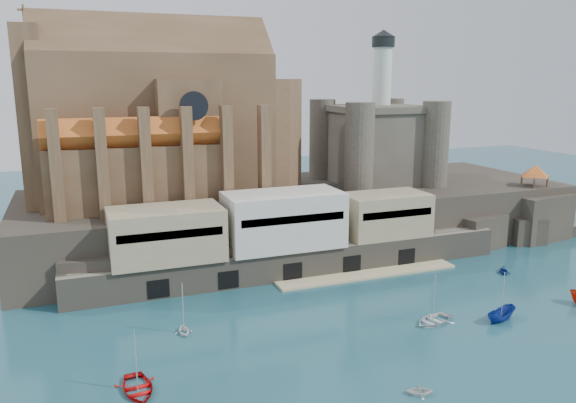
% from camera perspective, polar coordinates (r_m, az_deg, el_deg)
% --- Properties ---
extents(ground, '(300.00, 300.00, 0.00)m').
position_cam_1_polar(ground, '(74.22, 13.59, -11.85)').
color(ground, '#194652').
rests_on(ground, ground).
extents(promontory, '(100.00, 36.00, 10.00)m').
position_cam_1_polar(promontory, '(105.46, 1.50, -1.41)').
color(promontory, black).
rests_on(promontory, ground).
extents(quay, '(70.00, 12.00, 13.05)m').
position_cam_1_polar(quay, '(86.95, -0.48, -3.62)').
color(quay, '#6B6556').
rests_on(quay, ground).
extents(church, '(47.00, 25.93, 30.51)m').
position_cam_1_polar(church, '(98.60, -12.09, 7.50)').
color(church, brown).
rests_on(church, promontory).
extents(castle_keep, '(21.20, 21.20, 29.30)m').
position_cam_1_polar(castle_keep, '(111.80, 8.97, 6.20)').
color(castle_keep, '#423D34').
rests_on(castle_keep, promontory).
extents(rock_outcrop, '(14.50, 10.50, 8.70)m').
position_cam_1_polar(rock_outcrop, '(117.85, 23.51, -1.44)').
color(rock_outcrop, black).
rests_on(rock_outcrop, ground).
extents(pavilion, '(6.40, 6.40, 5.40)m').
position_cam_1_polar(pavilion, '(116.36, 23.82, 2.75)').
color(pavilion, brown).
rests_on(pavilion, rock_outcrop).
extents(boat_0, '(4.38, 1.55, 6.03)m').
position_cam_1_polar(boat_0, '(59.96, -15.02, -18.10)').
color(boat_0, '#BC0A0A').
rests_on(boat_0, ground).
extents(boat_1, '(2.21, 2.77, 2.80)m').
position_cam_1_polar(boat_1, '(59.02, 13.21, -18.53)').
color(boat_1, silver).
rests_on(boat_1, ground).
extents(boat_2, '(2.42, 2.38, 5.08)m').
position_cam_1_polar(boat_2, '(77.64, 20.80, -11.22)').
color(boat_2, navy).
rests_on(boat_2, ground).
extents(boat_4, '(2.56, 1.57, 2.95)m').
position_cam_1_polar(boat_4, '(70.53, -10.52, -13.03)').
color(boat_4, white).
rests_on(boat_4, ground).
extents(boat_6, '(2.37, 4.23, 5.70)m').
position_cam_1_polar(boat_6, '(74.51, 14.51, -11.80)').
color(boat_6, silver).
rests_on(boat_6, ground).
extents(boat_7, '(2.96, 2.55, 2.93)m').
position_cam_1_polar(boat_7, '(95.48, 21.03, -6.81)').
color(boat_7, navy).
rests_on(boat_7, ground).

